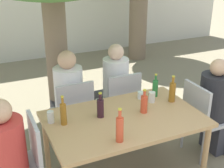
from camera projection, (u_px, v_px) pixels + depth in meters
dining_table_front at (124, 123)px, 3.18m from camera, size 1.57×0.99×0.74m
patio_chair_0 at (24, 160)px, 2.85m from camera, size 0.44×0.44×0.92m
patio_chair_1 at (202, 115)px, 3.62m from camera, size 0.44×0.44×0.92m
patio_chair_2 at (73, 111)px, 3.72m from camera, size 0.44×0.44×0.92m
patio_chair_3 at (121, 101)px, 3.96m from camera, size 0.44×0.44×0.92m
person_seated_1 at (218, 111)px, 3.71m from camera, size 0.58×0.35×1.20m
person_seated_2 at (67, 101)px, 3.91m from camera, size 0.35×0.57×1.24m
person_seated_3 at (113, 92)px, 4.15m from camera, size 0.33×0.57×1.24m
amber_bottle_0 at (63, 114)px, 2.98m from camera, size 0.06×0.06×0.30m
wine_bottle_1 at (100, 108)px, 3.12m from camera, size 0.07×0.07×0.27m
soda_bottle_2 at (120, 129)px, 2.71m from camera, size 0.07×0.07×0.33m
green_bottle_3 at (155, 88)px, 3.57m from camera, size 0.07×0.07×0.27m
soda_bottle_4 at (144, 104)px, 3.21m from camera, size 0.07×0.07×0.26m
amber_bottle_5 at (172, 92)px, 3.44m from camera, size 0.07×0.07×0.31m
drinking_glass_0 at (141, 95)px, 3.53m from camera, size 0.07×0.07×0.08m
drinking_glass_1 at (152, 97)px, 3.45m from camera, size 0.08×0.08×0.12m
drinking_glass_2 at (51, 117)px, 3.04m from camera, size 0.07×0.07×0.12m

